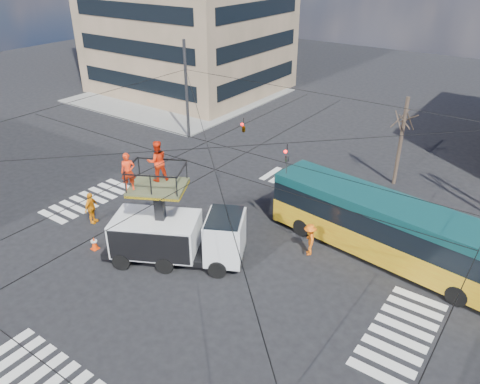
% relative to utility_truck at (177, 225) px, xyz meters
% --- Properties ---
extents(ground, '(120.00, 120.00, 0.00)m').
position_rel_utility_truck_xyz_m(ground, '(1.01, 1.43, -2.04)').
color(ground, black).
rests_on(ground, ground).
extents(sidewalk_nw, '(18.00, 18.00, 0.12)m').
position_rel_utility_truck_xyz_m(sidewalk_nw, '(-19.99, 22.43, -1.98)').
color(sidewalk_nw, slate).
rests_on(sidewalk_nw, ground).
extents(crosswalks, '(22.40, 22.40, 0.02)m').
position_rel_utility_truck_xyz_m(crosswalks, '(1.01, 1.43, -2.03)').
color(crosswalks, silver).
rests_on(crosswalks, ground).
extents(overhead_network, '(24.24, 24.24, 8.00)m').
position_rel_utility_truck_xyz_m(overhead_network, '(0.94, 1.84, 2.25)').
color(overhead_network, '#2D2D30').
rests_on(overhead_network, ground).
extents(tree_a, '(2.00, 2.00, 6.00)m').
position_rel_utility_truck_xyz_m(tree_a, '(6.01, 14.93, 2.59)').
color(tree_a, '#382B21').
rests_on(tree_a, ground).
extents(utility_truck, '(7.27, 5.27, 6.21)m').
position_rel_utility_truck_xyz_m(utility_truck, '(0.00, 0.00, 0.00)').
color(utility_truck, black).
rests_on(utility_truck, ground).
extents(city_bus, '(13.25, 4.22, 3.20)m').
position_rel_utility_truck_xyz_m(city_bus, '(8.66, 6.24, -0.31)').
color(city_bus, '#C77C12').
rests_on(city_bus, ground).
extents(traffic_cone, '(0.36, 0.36, 0.75)m').
position_rel_utility_truck_xyz_m(traffic_cone, '(-4.26, -1.90, -1.66)').
color(traffic_cone, '#FF3F0A').
rests_on(traffic_cone, ground).
extents(worker_ground, '(0.79, 1.20, 1.90)m').
position_rel_utility_truck_xyz_m(worker_ground, '(-6.52, -0.18, -1.09)').
color(worker_ground, '#FF9B10').
rests_on(worker_ground, ground).
extents(flagger, '(1.16, 1.31, 1.76)m').
position_rel_utility_truck_xyz_m(flagger, '(5.19, 4.27, -1.16)').
color(flagger, '#E75C0E').
rests_on(flagger, ground).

